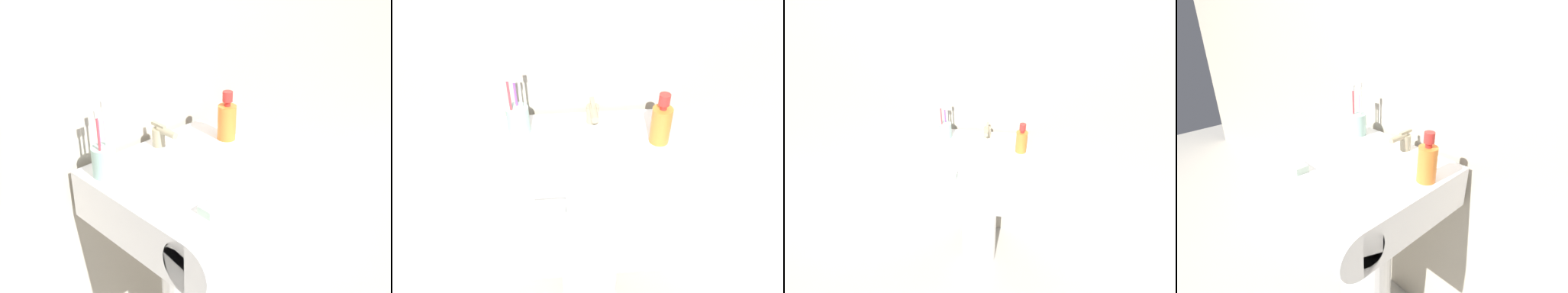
# 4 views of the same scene
# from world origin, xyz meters

# --- Properties ---
(wall_back) EXTENTS (5.00, 0.05, 2.40)m
(wall_back) POSITION_xyz_m (0.00, 0.28, 1.20)
(wall_back) COLOR #B7AD99
(wall_back) RESTS_ON ground
(sink_pedestal) EXTENTS (0.21, 0.21, 0.68)m
(sink_pedestal) POSITION_xyz_m (0.00, 0.00, 0.34)
(sink_pedestal) COLOR white
(sink_pedestal) RESTS_ON ground
(sink_basin) EXTENTS (0.52, 0.54, 0.15)m
(sink_basin) POSITION_xyz_m (0.00, -0.06, 0.75)
(sink_basin) COLOR white
(sink_basin) RESTS_ON sink_pedestal
(faucet) EXTENTS (0.04, 0.10, 0.08)m
(faucet) POSITION_xyz_m (0.02, 0.17, 0.86)
(faucet) COLOR tan
(faucet) RESTS_ON sink_basin
(toothbrush_cup) EXTENTS (0.07, 0.07, 0.22)m
(toothbrush_cup) POSITION_xyz_m (-0.20, 0.15, 0.87)
(toothbrush_cup) COLOR #99BFB2
(toothbrush_cup) RESTS_ON sink_basin
(soap_bottle) EXTENTS (0.06, 0.06, 0.16)m
(soap_bottle) POSITION_xyz_m (0.21, 0.06, 0.89)
(soap_bottle) COLOR orange
(soap_bottle) RESTS_ON sink_basin
(bar_soap) EXTENTS (0.08, 0.04, 0.02)m
(bar_soap) POSITION_xyz_m (-0.11, -0.19, 0.84)
(bar_soap) COLOR silver
(bar_soap) RESTS_ON sink_basin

